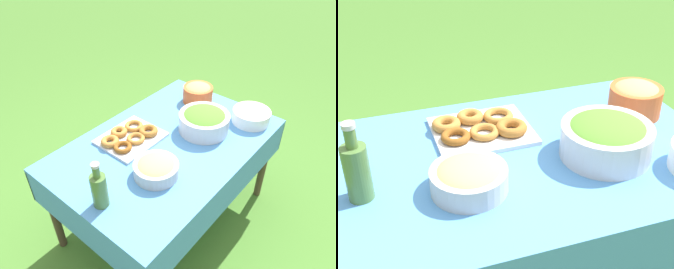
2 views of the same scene
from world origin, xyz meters
The scene contains 8 objects.
ground_plane centered at (0.00, 0.00, 0.00)m, with size 14.00×14.00×0.00m, color #477A2D.
picnic_table centered at (0.00, 0.00, 0.60)m, with size 1.36×0.90×0.69m.
salad_bowl centered at (-0.25, 0.09, 0.76)m, with size 0.32×0.32×0.14m.
pasta_bowl centered at (0.25, 0.13, 0.74)m, with size 0.24×0.24×0.10m.
donut_platter centered at (0.12, -0.19, 0.71)m, with size 0.37×0.31×0.05m.
plate_stack centered at (-0.52, 0.28, 0.73)m, with size 0.24×0.24×0.08m.
olive_oil_bottle centered at (0.57, 0.06, 0.79)m, with size 0.08×0.08×0.26m.
bread_bowl centered at (-0.51, -0.14, 0.76)m, with size 0.21×0.21×0.14m.
Camera 1 is at (1.18, 0.99, 1.91)m, focal length 35.00 mm.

